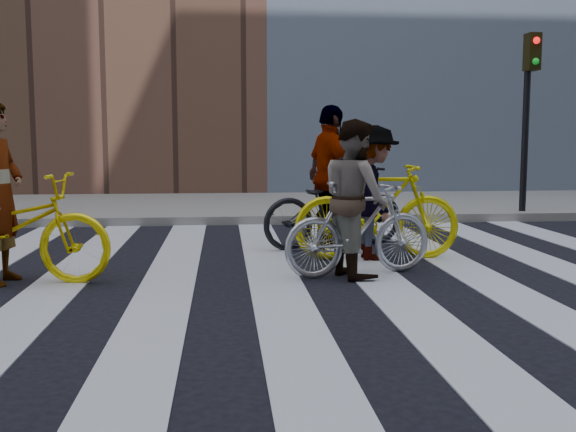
{
  "coord_description": "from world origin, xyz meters",
  "views": [
    {
      "loc": [
        -1.07,
        -6.45,
        1.49
      ],
      "look_at": [
        -0.43,
        0.3,
        0.7
      ],
      "focal_mm": 42.0,
      "sensor_mm": 36.0,
      "label": 1
    }
  ],
  "objects": [
    {
      "name": "ground",
      "position": [
        0.0,
        0.0,
        0.0
      ],
      "size": [
        100.0,
        100.0,
        0.0
      ],
      "primitive_type": "plane",
      "color": "black",
      "rests_on": "ground"
    },
    {
      "name": "sidewalk_far",
      "position": [
        0.0,
        7.5,
        0.07
      ],
      "size": [
        100.0,
        5.0,
        0.15
      ],
      "primitive_type": "cube",
      "color": "gray",
      "rests_on": "ground"
    },
    {
      "name": "zebra_crosswalk",
      "position": [
        0.0,
        0.0,
        0.01
      ],
      "size": [
        8.25,
        10.0,
        0.01
      ],
      "color": "silver",
      "rests_on": "ground"
    },
    {
      "name": "traffic_signal",
      "position": [
        4.4,
        5.32,
        2.28
      ],
      "size": [
        0.22,
        0.42,
        3.33
      ],
      "color": "black",
      "rests_on": "ground"
    },
    {
      "name": "bike_yellow_left",
      "position": [
        -3.3,
        0.61,
        0.57
      ],
      "size": [
        2.23,
        1.0,
        1.14
      ],
      "primitive_type": "imported",
      "rotation": [
        0.0,
        0.0,
        1.46
      ],
      "color": "yellow",
      "rests_on": "ground"
    },
    {
      "name": "bike_silver_mid",
      "position": [
        0.38,
        0.63,
        0.52
      ],
      "size": [
        1.79,
        0.91,
        1.03
      ],
      "primitive_type": "imported",
      "rotation": [
        0.0,
        0.0,
        1.83
      ],
      "color": "#B4B7BE",
      "rests_on": "ground"
    },
    {
      "name": "bike_yellow_right",
      "position": [
        0.79,
        1.56,
        0.61
      ],
      "size": [
        2.04,
        0.6,
        1.22
      ],
      "primitive_type": "imported",
      "rotation": [
        0.0,
        0.0,
        1.56
      ],
      "color": "yellow",
      "rests_on": "ground"
    },
    {
      "name": "bike_dark_rear",
      "position": [
        0.42,
        2.55,
        0.55
      ],
      "size": [
        2.21,
        1.35,
        1.1
      ],
      "primitive_type": "imported",
      "rotation": [
        0.0,
        0.0,
        1.89
      ],
      "color": "black",
      "rests_on": "ground"
    },
    {
      "name": "rider_mid",
      "position": [
        0.33,
        0.63,
        0.84
      ],
      "size": [
        0.83,
        0.96,
        1.69
      ],
      "primitive_type": "imported",
      "rotation": [
        0.0,
        0.0,
        1.83
      ],
      "color": "slate",
      "rests_on": "ground"
    },
    {
      "name": "rider_right",
      "position": [
        0.74,
        1.56,
        0.82
      ],
      "size": [
        0.62,
        1.07,
        1.64
      ],
      "primitive_type": "imported",
      "rotation": [
        0.0,
        0.0,
        1.56
      ],
      "color": "slate",
      "rests_on": "ground"
    },
    {
      "name": "rider_rear",
      "position": [
        0.37,
        2.55,
        0.97
      ],
      "size": [
        0.8,
        1.22,
        1.93
      ],
      "primitive_type": "imported",
      "rotation": [
        0.0,
        0.0,
        1.89
      ],
      "color": "slate",
      "rests_on": "ground"
    }
  ]
}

